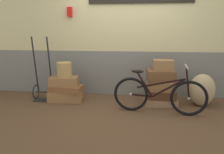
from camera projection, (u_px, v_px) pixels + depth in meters
The scene contains 14 objects.
ground at pixel (125, 108), 4.14m from camera, with size 10.24×5.20×0.06m, color #513823.
station_building at pixel (128, 30), 4.63m from camera, with size 8.24×0.74×2.92m.
suitcase_0 at pixel (66, 96), 4.44m from camera, with size 0.70×0.37×0.21m, color olive.
suitcase_1 at pixel (66, 88), 4.39m from camera, with size 0.67×0.37×0.13m, color brown.
suitcase_2 at pixel (64, 81), 4.35m from camera, with size 0.57×0.31×0.19m, color olive.
suitcase_3 at pixel (160, 101), 4.24m from camera, with size 0.61×0.42×0.13m, color #937051.
suitcase_4 at pixel (162, 94), 4.18m from camera, with size 0.53×0.38×0.16m, color #4C2D19.
suitcase_5 at pixel (160, 86), 4.15m from camera, with size 0.50×0.37×0.19m, color olive.
suitcase_6 at pixel (161, 75), 4.12m from camera, with size 0.52×0.37×0.21m, color brown.
suitcase_7 at pixel (163, 65), 4.11m from camera, with size 0.38×0.27×0.20m, color olive.
wicker_basket at pixel (64, 70), 4.32m from camera, with size 0.30×0.30×0.29m, color #A8844C.
luggage_trolley at pixel (44, 85), 4.50m from camera, with size 0.40×0.37×1.33m.
burlap_sack at pixel (202, 90), 4.11m from camera, with size 0.48×0.41×0.64m, color tan.
bicycle at pixel (159, 95), 3.74m from camera, with size 1.62×0.46×0.88m.
Camera 1 is at (0.19, -3.91, 1.47)m, focal length 33.94 mm.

